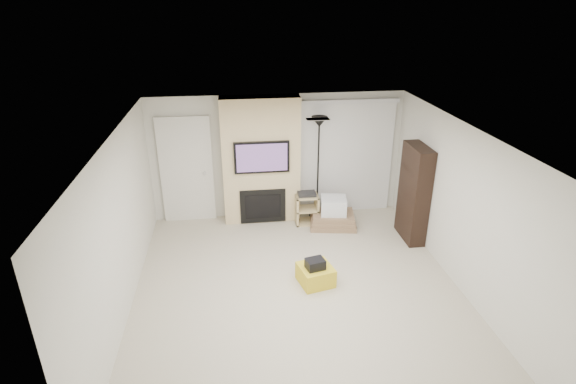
{
  "coord_description": "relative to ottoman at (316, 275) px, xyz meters",
  "views": [
    {
      "loc": [
        -0.92,
        -5.69,
        4.19
      ],
      "look_at": [
        0.0,
        1.2,
        1.15
      ],
      "focal_mm": 28.0,
      "sensor_mm": 36.0,
      "label": 1
    }
  ],
  "objects": [
    {
      "name": "hvac_vent",
      "position": [
        0.1,
        0.63,
        2.35
      ],
      "size": [
        0.35,
        0.18,
        0.01
      ],
      "primitive_type": "cube",
      "color": "silver",
      "rests_on": "ceiling"
    },
    {
      "name": "ottoman",
      "position": [
        0.0,
        0.0,
        0.0
      ],
      "size": [
        0.6,
        0.6,
        0.3
      ],
      "primitive_type": "cube",
      "rotation": [
        0.0,
        0.0,
        0.23
      ],
      "color": "gold",
      "rests_on": "floor"
    },
    {
      "name": "floor",
      "position": [
        -0.3,
        -0.17,
        -0.15
      ],
      "size": [
        5.0,
        5.5,
        0.0
      ],
      "primitive_type": "cube",
      "color": "#C1B79F",
      "rests_on": "ground"
    },
    {
      "name": "wall_left",
      "position": [
        -2.8,
        -0.17,
        1.1
      ],
      "size": [
        0.0,
        5.5,
        2.5
      ],
      "primitive_type": "cube",
      "rotation": [
        1.57,
        0.0,
        1.57
      ],
      "color": "silver",
      "rests_on": "ground"
    },
    {
      "name": "bookshelf",
      "position": [
        2.04,
        1.22,
        0.75
      ],
      "size": [
        0.3,
        0.8,
        1.8
      ],
      "color": "black",
      "rests_on": "floor"
    },
    {
      "name": "ceiling",
      "position": [
        -0.3,
        -0.17,
        2.35
      ],
      "size": [
        5.0,
        5.5,
        0.0
      ],
      "primitive_type": "cube",
      "color": "white",
      "rests_on": "wall_back"
    },
    {
      "name": "floor_lamp",
      "position": [
        0.47,
        2.33,
        1.5
      ],
      "size": [
        0.31,
        0.31,
        2.1
      ],
      "color": "black",
      "rests_on": "floor"
    },
    {
      "name": "wall_right",
      "position": [
        2.2,
        -0.17,
        1.1
      ],
      "size": [
        0.0,
        5.5,
        2.5
      ],
      "primitive_type": "cube",
      "rotation": [
        1.57,
        0.0,
        1.57
      ],
      "color": "silver",
      "rests_on": "ground"
    },
    {
      "name": "black_bag",
      "position": [
        -0.02,
        -0.05,
        0.23
      ],
      "size": [
        0.32,
        0.28,
        0.16
      ],
      "primitive_type": "cube",
      "rotation": [
        0.0,
        0.0,
        0.23
      ],
      "color": "black",
      "rests_on": "ottoman"
    },
    {
      "name": "fireplace_wall",
      "position": [
        -0.65,
        2.37,
        1.09
      ],
      "size": [
        1.5,
        0.47,
        2.5
      ],
      "color": "#D7BE8A",
      "rests_on": "floor"
    },
    {
      "name": "box_stack",
      "position": [
        0.71,
        1.88,
        0.08
      ],
      "size": [
        0.99,
        0.81,
        0.6
      ],
      "color": "#8C6C4F",
      "rests_on": "floor"
    },
    {
      "name": "vertical_blinds",
      "position": [
        1.1,
        2.53,
        1.12
      ],
      "size": [
        1.98,
        0.1,
        2.37
      ],
      "color": "silver",
      "rests_on": "floor"
    },
    {
      "name": "entry_door",
      "position": [
        -2.1,
        2.54,
        0.9
      ],
      "size": [
        1.02,
        0.11,
        2.14
      ],
      "color": "silver",
      "rests_on": "floor"
    },
    {
      "name": "wall_front",
      "position": [
        -0.3,
        -2.92,
        1.1
      ],
      "size": [
        5.0,
        0.0,
        2.5
      ],
      "primitive_type": "cube",
      "rotation": [
        1.57,
        0.0,
        0.0
      ],
      "color": "silver",
      "rests_on": "ground"
    },
    {
      "name": "av_stand",
      "position": [
        0.21,
        2.07,
        0.2
      ],
      "size": [
        0.45,
        0.38,
        0.66
      ],
      "color": "tan",
      "rests_on": "floor"
    },
    {
      "name": "wall_back",
      "position": [
        -0.3,
        2.58,
        1.1
      ],
      "size": [
        5.0,
        0.0,
        2.5
      ],
      "primitive_type": "cube",
      "rotation": [
        1.57,
        0.0,
        0.0
      ],
      "color": "silver",
      "rests_on": "ground"
    }
  ]
}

